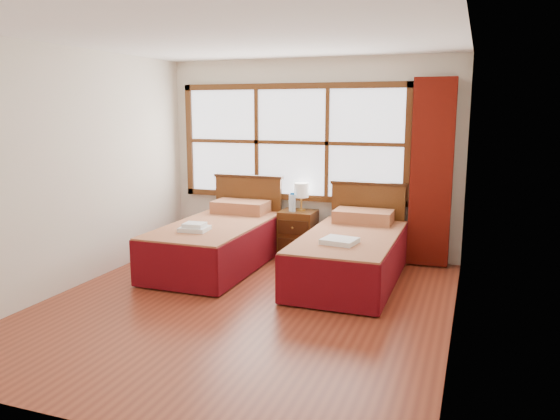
% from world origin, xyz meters
% --- Properties ---
extents(floor, '(4.50, 4.50, 0.00)m').
position_xyz_m(floor, '(0.00, 0.00, 0.00)').
color(floor, brown).
rests_on(floor, ground).
extents(ceiling, '(4.50, 4.50, 0.00)m').
position_xyz_m(ceiling, '(0.00, 0.00, 2.60)').
color(ceiling, white).
rests_on(ceiling, wall_back).
extents(wall_back, '(4.00, 0.00, 4.00)m').
position_xyz_m(wall_back, '(0.00, 2.25, 1.30)').
color(wall_back, silver).
rests_on(wall_back, floor).
extents(wall_left, '(0.00, 4.50, 4.50)m').
position_xyz_m(wall_left, '(-2.00, 0.00, 1.30)').
color(wall_left, silver).
rests_on(wall_left, floor).
extents(wall_right, '(0.00, 4.50, 4.50)m').
position_xyz_m(wall_right, '(2.00, 0.00, 1.30)').
color(wall_right, silver).
rests_on(wall_right, floor).
extents(window, '(3.16, 0.06, 1.56)m').
position_xyz_m(window, '(-0.25, 2.21, 1.50)').
color(window, white).
rests_on(window, wall_back).
extents(curtain, '(0.50, 0.16, 2.30)m').
position_xyz_m(curtain, '(1.60, 2.11, 1.17)').
color(curtain, '#611109').
rests_on(curtain, wall_back).
extents(bed_left, '(1.07, 2.09, 1.04)m').
position_xyz_m(bed_left, '(-0.86, 1.20, 0.32)').
color(bed_left, '#361B0B').
rests_on(bed_left, floor).
extents(bed_right, '(1.05, 2.07, 1.02)m').
position_xyz_m(bed_right, '(0.82, 1.20, 0.31)').
color(bed_right, '#361B0B').
rests_on(bed_right, floor).
extents(nightstand, '(0.46, 0.45, 0.61)m').
position_xyz_m(nightstand, '(-0.08, 1.99, 0.31)').
color(nightstand, '#562E12').
rests_on(nightstand, floor).
extents(towels_left, '(0.34, 0.31, 0.09)m').
position_xyz_m(towels_left, '(-0.91, 0.68, 0.60)').
color(towels_left, white).
rests_on(towels_left, bed_left).
extents(towels_right, '(0.39, 0.36, 0.05)m').
position_xyz_m(towels_right, '(0.80, 0.72, 0.57)').
color(towels_right, white).
rests_on(towels_right, bed_right).
extents(lamp, '(0.19, 0.19, 0.37)m').
position_xyz_m(lamp, '(-0.05, 2.04, 0.87)').
color(lamp, gold).
rests_on(lamp, nightstand).
extents(bottle_near, '(0.07, 0.07, 0.25)m').
position_xyz_m(bottle_near, '(-0.16, 1.95, 0.73)').
color(bottle_near, '#C0DFF6').
rests_on(bottle_near, nightstand).
extents(bottle_far, '(0.07, 0.07, 0.25)m').
position_xyz_m(bottle_far, '(-0.13, 1.93, 0.73)').
color(bottle_far, '#C0DFF6').
rests_on(bottle_far, nightstand).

